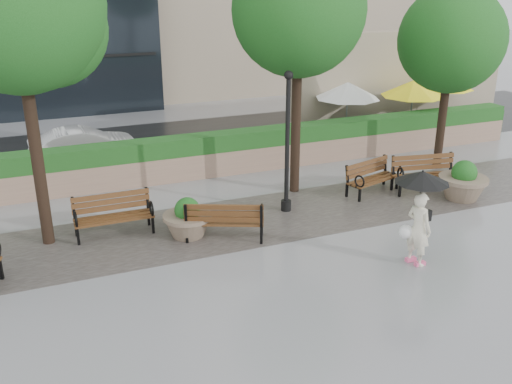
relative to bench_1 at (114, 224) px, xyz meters
name	(u,v)px	position (x,y,z in m)	size (l,w,h in m)	color
ground	(304,270)	(3.56, -3.46, -0.31)	(100.00, 100.00, 0.00)	gray
cobble_strip	(253,220)	(3.56, -0.46, -0.30)	(28.00, 3.20, 0.01)	#383330
hedge_wall	(207,155)	(3.56, 3.54, 0.36)	(24.00, 0.80, 1.35)	#A17F67
cafe_wall	(400,80)	(13.06, 6.54, 1.69)	(10.00, 0.60, 4.00)	tan
cafe_hedge	(420,129)	(12.56, 4.34, 0.14)	(8.00, 0.50, 0.90)	#1D551C
asphalt_street	(176,143)	(3.56, 7.54, -0.30)	(40.00, 7.00, 0.00)	black
bench_1	(114,224)	(0.00, 0.00, 0.00)	(1.93, 0.78, 1.03)	brown
bench_2	(225,228)	(2.48, -1.28, 0.00)	(2.03, 1.46, 1.02)	brown
bench_3	(372,184)	(7.61, 0.07, -0.02)	(1.90, 1.18, 0.96)	brown
bench_4	(425,181)	(9.16, -0.41, 0.01)	(2.10, 1.14, 1.07)	brown
planter_left	(188,221)	(1.68, -0.77, 0.09)	(1.22, 1.22, 1.02)	#7F6B56
planter_right	(463,184)	(9.75, -1.34, 0.15)	(1.39, 1.39, 1.17)	#7F6B56
lamppost	(287,152)	(4.65, -0.20, 1.38)	(0.28, 0.28, 3.85)	black
tree_0	(24,11)	(-1.42, 0.24, 5.08)	(3.82, 3.78, 7.43)	black
tree_1	(302,14)	(5.69, 1.18, 4.80)	(3.72, 3.67, 7.08)	black
tree_2	(453,43)	(11.32, 1.58, 3.78)	(3.48, 3.39, 5.89)	black
patio_umb_white	(348,91)	(9.78, 5.30, 1.68)	(2.50, 2.50, 2.30)	black
patio_umb_yellow_a	(413,89)	(12.36, 4.72, 1.68)	(2.50, 2.50, 2.30)	black
patio_umb_yellow_b	(443,82)	(14.49, 5.56, 1.68)	(2.50, 2.50, 2.30)	black
car_right	(84,145)	(0.04, 6.49, 0.29)	(1.27, 3.64, 1.20)	silver
pedestrian	(420,209)	(6.03, -4.08, 1.02)	(1.19, 1.19, 2.18)	#F1E9CB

